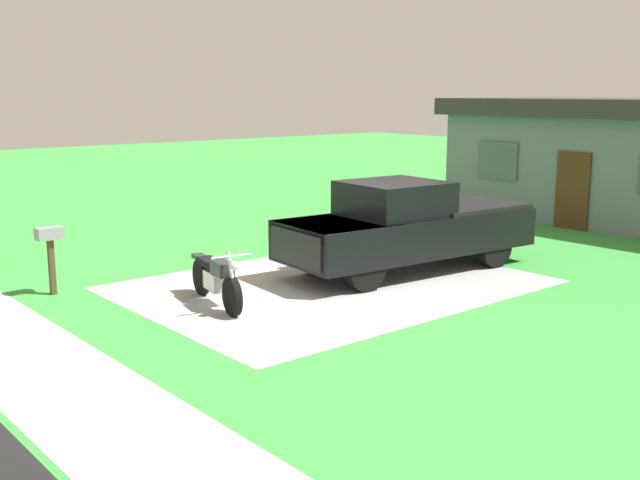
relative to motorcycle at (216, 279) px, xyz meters
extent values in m
plane|color=green|center=(0.24, 2.48, -0.47)|extent=(80.00, 80.00, 0.00)
cube|color=#A1A1A1|center=(0.24, 2.48, -0.47)|extent=(5.71, 7.63, 0.01)
cube|color=#AAAAA5|center=(0.24, -3.52, -0.47)|extent=(36.00, 1.80, 0.01)
cylinder|color=black|center=(0.74, -0.16, -0.14)|extent=(0.67, 0.26, 0.66)
cylinder|color=black|center=(-0.77, 0.17, -0.14)|extent=(0.67, 0.26, 0.66)
cube|color=silver|center=(-0.04, 0.01, -0.05)|extent=(0.60, 0.37, 0.32)
cube|color=#28282D|center=(0.30, -0.06, 0.25)|extent=(0.56, 0.36, 0.24)
cube|color=black|center=(-0.33, 0.07, 0.23)|extent=(0.65, 0.40, 0.12)
cube|color=#28282D|center=(-0.77, 0.17, 0.23)|extent=(0.51, 0.30, 0.08)
cylinder|color=silver|center=(0.74, -0.16, 0.23)|extent=(0.34, 0.13, 0.77)
cylinder|color=silver|center=(0.74, -0.16, 0.55)|extent=(0.19, 0.69, 0.04)
sphere|color=silver|center=(0.86, -0.18, 0.41)|extent=(0.16, 0.16, 0.16)
cylinder|color=black|center=(0.99, 2.64, -0.05)|extent=(0.38, 0.86, 0.84)
cylinder|color=black|center=(-0.65, 2.79, -0.05)|extent=(0.38, 0.86, 0.84)
cylinder|color=black|center=(1.31, 6.13, -0.05)|extent=(0.38, 0.86, 0.84)
cylinder|color=black|center=(-0.33, 6.28, -0.05)|extent=(0.38, 0.86, 0.84)
cube|color=black|center=(0.33, 4.51, 0.33)|extent=(2.50, 5.76, 0.80)
cube|color=black|center=(0.17, 2.67, 0.63)|extent=(2.07, 2.07, 0.20)
cube|color=black|center=(0.30, 4.11, 1.08)|extent=(1.97, 2.06, 0.70)
cube|color=#3F4C56|center=(0.23, 3.32, 0.98)|extent=(1.71, 0.31, 0.60)
cube|color=black|center=(0.48, 6.06, 0.58)|extent=(2.11, 2.56, 0.50)
cube|color=black|center=(0.08, 1.74, 0.33)|extent=(1.70, 0.25, 0.64)
cube|color=#4C3823|center=(-2.55, -1.94, 0.08)|extent=(0.10, 0.10, 1.10)
cube|color=gray|center=(-2.55, -1.94, 0.68)|extent=(0.26, 0.48, 0.22)
cube|color=slate|center=(-0.18, 14.03, 1.03)|extent=(9.00, 5.00, 3.00)
cube|color=#383333|center=(-0.18, 14.03, 2.78)|extent=(9.60, 5.60, 0.50)
cube|color=#4C2D19|center=(-0.18, 11.50, 0.58)|extent=(1.00, 0.08, 2.10)
cube|color=#4C5966|center=(-2.70, 11.50, 1.23)|extent=(1.40, 0.06, 1.10)
camera|label=1|loc=(11.08, -6.94, 3.22)|focal=42.70mm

